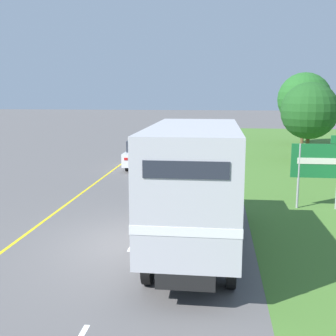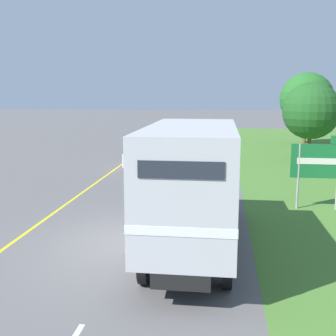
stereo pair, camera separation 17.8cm
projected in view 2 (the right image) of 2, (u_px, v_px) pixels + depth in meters
ground_plane at (132, 243)px, 13.09m from camera, size 200.00×200.00×0.00m
edge_line_yellow at (118, 167)px, 26.34m from camera, size 0.12×60.68×0.01m
centre_dash_near at (135, 237)px, 13.66m from camera, size 0.12×2.60×0.01m
centre_dash_mid_a at (163, 190)px, 20.11m from camera, size 0.12×2.60×0.01m
centre_dash_mid_b at (178, 167)px, 26.55m from camera, size 0.12×2.60×0.01m
centre_dash_far at (186, 152)px, 32.99m from camera, size 0.12×2.60×0.01m
centre_dash_farthest at (192, 142)px, 39.44m from camera, size 0.12×2.60×0.01m
horse_trailer_truck at (193, 182)px, 12.18m from camera, size 2.35×8.08×3.75m
lead_car_white at (144, 153)px, 26.06m from camera, size 1.80×4.25×1.78m
lead_car_silver_ahead at (212, 132)px, 38.89m from camera, size 1.80×4.39×2.00m
highway_sign at (320, 163)px, 16.59m from camera, size 2.18×0.09×2.97m
roadside_tree_mid at (311, 111)px, 28.33m from camera, size 3.85×3.85×5.32m
roadside_tree_far at (307, 99)px, 36.96m from camera, size 4.65×4.65×6.36m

